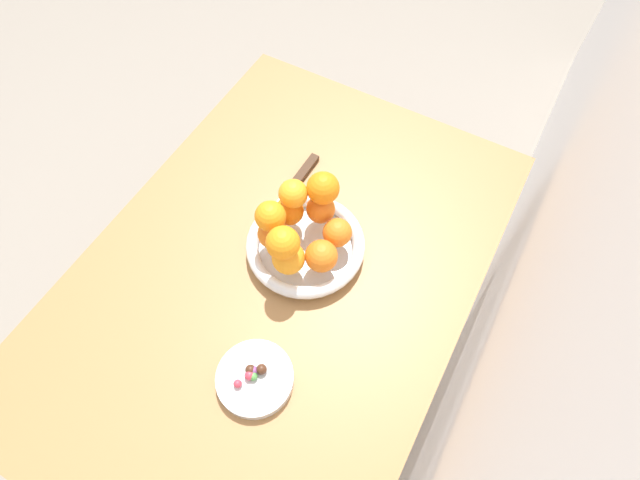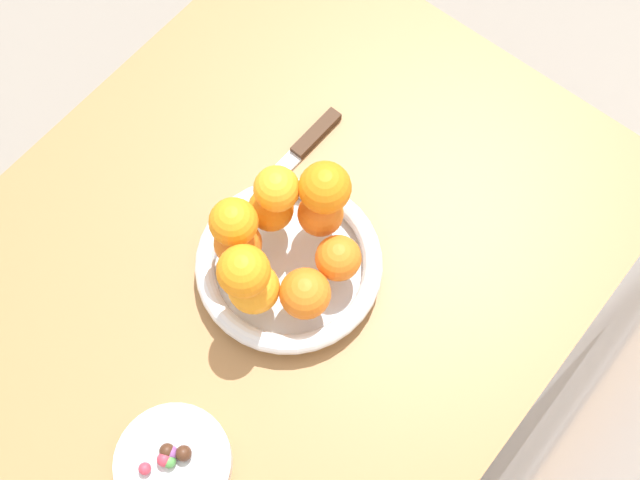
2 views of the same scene
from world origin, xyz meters
name	(u,v)px [view 1 (image 1 of 2)]	position (x,y,z in m)	size (l,w,h in m)	color
ground_plane	(293,371)	(0.00, 0.00, 0.00)	(6.00, 6.00, 0.00)	gray
wall_back	(640,235)	(0.00, 0.45, 1.25)	(4.00, 0.05, 2.50)	white
dining_table	(280,289)	(0.00, 0.00, 0.65)	(1.10, 0.76, 0.74)	#9E7042
fruit_bowl	(306,245)	(-0.07, 0.03, 0.76)	(0.25, 0.25, 0.04)	silver
candy_dish	(255,378)	(0.21, 0.08, 0.75)	(0.14, 0.14, 0.02)	silver
orange_0	(321,256)	(-0.04, 0.08, 0.81)	(0.06, 0.06, 0.06)	orange
orange_1	(337,233)	(-0.10, 0.08, 0.81)	(0.06, 0.06, 0.06)	orange
orange_2	(321,209)	(-0.14, 0.03, 0.81)	(0.06, 0.06, 0.06)	orange
orange_3	(289,211)	(-0.10, -0.03, 0.81)	(0.06, 0.06, 0.06)	orange
orange_4	(273,234)	(-0.04, -0.03, 0.81)	(0.06, 0.06, 0.06)	orange
orange_5	(288,258)	(-0.01, 0.03, 0.81)	(0.07, 0.07, 0.07)	orange
orange_6	(293,194)	(-0.11, -0.02, 0.87)	(0.06, 0.06, 0.06)	orange
orange_7	(284,241)	(0.00, 0.02, 0.88)	(0.06, 0.06, 0.06)	orange
orange_8	(323,188)	(-0.14, 0.03, 0.87)	(0.07, 0.07, 0.07)	orange
orange_9	(270,216)	(-0.04, -0.03, 0.87)	(0.06, 0.06, 0.06)	orange
candy_ball_0	(253,370)	(0.20, 0.08, 0.77)	(0.02, 0.02, 0.02)	#8C4C99
candy_ball_1	(262,369)	(0.19, 0.09, 0.77)	(0.02, 0.02, 0.02)	#472819
candy_ball_2	(253,376)	(0.21, 0.08, 0.77)	(0.02, 0.02, 0.02)	#4C9947
candy_ball_3	(238,384)	(0.24, 0.07, 0.77)	(0.02, 0.02, 0.02)	#C6384C
candy_ball_4	(250,370)	(0.20, 0.07, 0.77)	(0.02, 0.02, 0.02)	#472819
candy_ball_5	(250,375)	(0.21, 0.08, 0.77)	(0.02, 0.02, 0.02)	#C6384C
knife	(292,188)	(-0.19, -0.08, 0.75)	(0.26, 0.03, 0.01)	#3F2819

